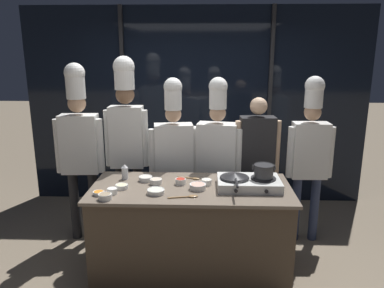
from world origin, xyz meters
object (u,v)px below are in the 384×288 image
at_px(chef_line, 174,150).
at_px(frying_pan, 235,176).
at_px(prep_bowl_chili_flakes, 181,181).
at_px(portable_stove, 249,183).
at_px(prep_bowl_carrots, 99,193).
at_px(serving_spoon_solid, 193,178).
at_px(person_guest, 257,155).
at_px(prep_bowl_garlic, 207,182).
at_px(squeeze_bottle_clear, 125,172).
at_px(prep_bowl_noodles, 122,186).
at_px(prep_bowl_rice, 112,191).
at_px(prep_bowl_shrimp, 198,186).
at_px(prep_bowl_mushrooms, 105,196).
at_px(prep_bowl_chicken, 156,181).
at_px(chef_head, 80,140).
at_px(chef_apprentice, 310,147).
at_px(prep_bowl_bean_sprouts, 156,191).
at_px(prep_bowl_onion, 146,178).
at_px(serving_spoon_slotted, 189,196).
at_px(chef_pastry, 217,150).
at_px(chef_sous, 127,130).
at_px(stock_pot, 264,171).

bearing_deg(chef_line, frying_pan, 122.38).
bearing_deg(prep_bowl_chili_flakes, portable_stove, -6.11).
bearing_deg(prep_bowl_carrots, serving_spoon_solid, 28.66).
bearing_deg(person_guest, prep_bowl_garlic, 46.67).
distance_m(squeeze_bottle_clear, person_guest, 1.47).
height_order(prep_bowl_noodles, prep_bowl_rice, prep_bowl_rice).
relative_size(prep_bowl_shrimp, person_guest, 0.09).
distance_m(squeeze_bottle_clear, prep_bowl_mushrooms, 0.53).
height_order(prep_bowl_garlic, prep_bowl_shrimp, prep_bowl_garlic).
distance_m(prep_bowl_chicken, chef_head, 1.11).
distance_m(prep_bowl_shrimp, chef_apprentice, 1.44).
xyz_separation_m(prep_bowl_garlic, serving_spoon_solid, (-0.14, 0.16, -0.02)).
bearing_deg(chef_head, prep_bowl_bean_sprouts, 135.29).
bearing_deg(prep_bowl_mushrooms, chef_line, 64.25).
bearing_deg(prep_bowl_garlic, prep_bowl_onion, 171.59).
relative_size(prep_bowl_bean_sprouts, serving_spoon_solid, 0.69).
distance_m(prep_bowl_noodles, serving_spoon_slotted, 0.66).
bearing_deg(prep_bowl_shrimp, chef_pastry, 76.05).
distance_m(prep_bowl_garlic, prep_bowl_shrimp, 0.14).
bearing_deg(chef_sous, prep_bowl_onion, 116.03).
distance_m(prep_bowl_garlic, serving_spoon_slotted, 0.35).
distance_m(stock_pot, chef_sous, 1.60).
height_order(prep_bowl_onion, person_guest, person_guest).
bearing_deg(prep_bowl_bean_sprouts, frying_pan, 13.82).
distance_m(prep_bowl_onion, prep_bowl_shrimp, 0.55).
height_order(prep_bowl_shrimp, chef_line, chef_line).
height_order(prep_bowl_noodles, serving_spoon_slotted, prep_bowl_noodles).
bearing_deg(prep_bowl_mushrooms, prep_bowl_rice, 76.18).
bearing_deg(serving_spoon_solid, frying_pan, -29.67).
bearing_deg(serving_spoon_slotted, prep_bowl_mushrooms, -173.97).
bearing_deg(person_guest, serving_spoon_slotted, 50.51).
xyz_separation_m(prep_bowl_garlic, prep_bowl_carrots, (-0.95, -0.29, -0.01)).
relative_size(prep_bowl_onion, prep_bowl_carrots, 1.28).
distance_m(prep_bowl_garlic, serving_spoon_solid, 0.21).
distance_m(frying_pan, person_guest, 0.80).
bearing_deg(chef_pastry, chef_apprentice, -171.22).
xyz_separation_m(prep_bowl_mushrooms, prep_bowl_noodles, (0.09, 0.26, -0.01)).
relative_size(chef_pastry, person_guest, 1.13).
relative_size(prep_bowl_rice, prep_bowl_shrimp, 0.60).
bearing_deg(portable_stove, prep_bowl_mushrooms, -165.49).
bearing_deg(prep_bowl_rice, prep_bowl_chicken, 36.63).
bearing_deg(serving_spoon_solid, prep_bowl_noodles, -156.02).
height_order(frying_pan, prep_bowl_chili_flakes, frying_pan).
height_order(prep_bowl_chicken, chef_sous, chef_sous).
relative_size(prep_bowl_chicken, prep_bowl_chili_flakes, 1.13).
xyz_separation_m(squeeze_bottle_clear, prep_bowl_carrots, (-0.15, -0.42, -0.05)).
bearing_deg(chef_pastry, prep_bowl_mushrooms, 57.60).
bearing_deg(chef_head, serving_spoon_solid, 157.78).
bearing_deg(person_guest, chef_head, -1.25).
relative_size(prep_bowl_chicken, prep_bowl_carrots, 1.13).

